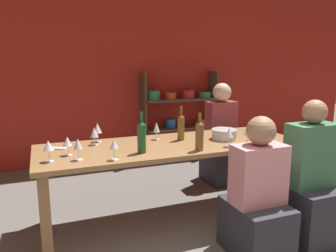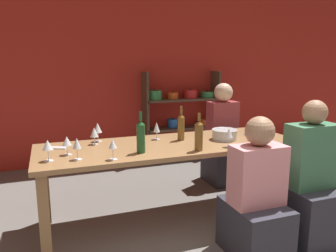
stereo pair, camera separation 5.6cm
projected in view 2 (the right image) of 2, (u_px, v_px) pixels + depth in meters
name	position (u px, v px, depth m)	size (l,w,h in m)	color
wall_back_red	(123.00, 73.00, 4.96)	(8.80, 0.06, 2.70)	red
shelf_unit	(182.00, 121.00, 5.23)	(1.23, 0.30, 1.37)	#4C3828
dining_table	(172.00, 153.00, 3.10)	(2.46, 0.85, 0.76)	olive
mixing_bowl	(225.00, 134.00, 3.23)	(0.26, 0.26, 0.10)	#B7BABC
wine_bottle_green	(181.00, 126.00, 3.19)	(0.07, 0.07, 0.33)	brown
wine_bottle_dark	(141.00, 136.00, 2.75)	(0.07, 0.07, 0.35)	#1E4C23
wine_bottle_amber	(199.00, 135.00, 2.81)	(0.07, 0.07, 0.33)	brown
wine_glass_empty_a	(94.00, 132.00, 3.02)	(0.08, 0.08, 0.16)	white
wine_glass_red_a	(67.00, 142.00, 2.68)	(0.07, 0.07, 0.16)	white
wine_glass_empty_b	(77.00, 144.00, 2.55)	(0.07, 0.07, 0.17)	white
wine_glass_white_a	(229.00, 134.00, 2.93)	(0.07, 0.07, 0.17)	white
wine_glass_red_b	(98.00, 128.00, 3.13)	(0.08, 0.08, 0.18)	white
wine_glass_red_c	(157.00, 128.00, 3.22)	(0.07, 0.07, 0.17)	white
wine_glass_white_b	(248.00, 132.00, 2.99)	(0.08, 0.08, 0.17)	white
wine_glass_red_d	(113.00, 145.00, 2.55)	(0.07, 0.07, 0.17)	white
wine_glass_white_c	(48.00, 146.00, 2.51)	(0.08, 0.08, 0.17)	white
cell_phone	(59.00, 148.00, 2.91)	(0.17, 0.13, 0.01)	silver
person_near_a	(308.00, 191.00, 2.75)	(0.41, 0.51, 1.22)	#2D2D38
person_far_a	(222.00, 145.00, 4.13)	(0.36, 0.45, 1.26)	#2D2D38
person_near_b	(256.00, 206.00, 2.56)	(0.41, 0.51, 1.12)	#2D2D38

